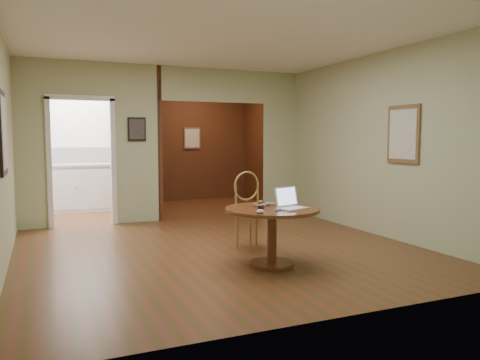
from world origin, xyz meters
name	(u,v)px	position (x,y,z in m)	size (l,w,h in m)	color
floor	(222,250)	(0.00, 0.00, 0.00)	(5.00, 5.00, 0.00)	#4F3616
room_shell	(138,147)	(-0.47, 3.10, 1.29)	(5.20, 7.50, 5.00)	white
dining_table	(272,223)	(0.26, -0.91, 0.49)	(1.06, 1.06, 0.66)	brown
chair	(251,206)	(0.39, -0.03, 0.56)	(0.50, 0.50, 1.01)	#A37A3A
open_laptop	(289,203)	(0.43, -1.00, 0.73)	(0.39, 0.38, 0.24)	silver
closed_laptop	(268,205)	(0.29, -0.73, 0.68)	(0.34, 0.22, 0.03)	#A5A6AA
mouse	(260,211)	(-0.03, -1.20, 0.69)	(0.10, 0.06, 0.04)	silver
wine_glass	(261,205)	(0.11, -0.94, 0.72)	(0.09, 0.09, 0.10)	white
pen	(280,211)	(0.24, -1.13, 0.67)	(0.01, 0.01, 0.15)	#0C0B50
kitchen_cabinet	(84,187)	(-1.35, 4.20, 0.47)	(2.06, 0.60, 0.94)	white
grocery_bag	(117,156)	(-0.68, 4.20, 1.09)	(0.29, 0.25, 0.29)	#BFB08C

